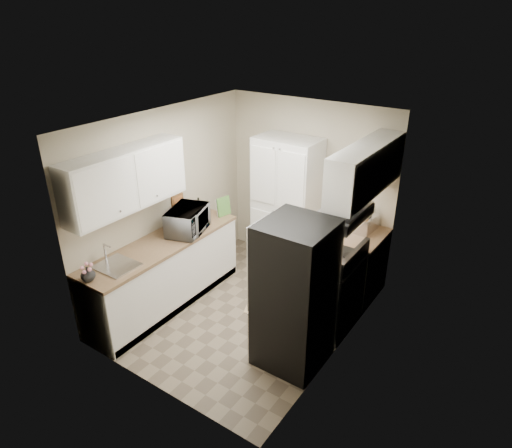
% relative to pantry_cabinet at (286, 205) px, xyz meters
% --- Properties ---
extents(ground, '(3.20, 3.20, 0.00)m').
position_rel_pantry_cabinet_xyz_m(ground, '(0.20, -1.32, -1.00)').
color(ground, '#7A6B56').
rests_on(ground, ground).
extents(room_shell, '(2.64, 3.24, 2.52)m').
position_rel_pantry_cabinet_xyz_m(room_shell, '(0.18, -1.32, 0.63)').
color(room_shell, beige).
rests_on(room_shell, ground).
extents(pantry_cabinet, '(0.90, 0.55, 2.00)m').
position_rel_pantry_cabinet_xyz_m(pantry_cabinet, '(0.00, 0.00, 0.00)').
color(pantry_cabinet, white).
rests_on(pantry_cabinet, ground).
extents(base_cabinet_left, '(0.60, 2.30, 0.88)m').
position_rel_pantry_cabinet_xyz_m(base_cabinet_left, '(-0.79, -1.75, -0.56)').
color(base_cabinet_left, white).
rests_on(base_cabinet_left, ground).
extents(countertop_left, '(0.63, 2.33, 0.04)m').
position_rel_pantry_cabinet_xyz_m(countertop_left, '(-0.79, -1.75, -0.10)').
color(countertop_left, '#846647').
rests_on(countertop_left, base_cabinet_left).
extents(base_cabinet_right, '(0.60, 0.80, 0.88)m').
position_rel_pantry_cabinet_xyz_m(base_cabinet_right, '(1.19, -0.12, -0.56)').
color(base_cabinet_right, white).
rests_on(base_cabinet_right, ground).
extents(countertop_right, '(0.63, 0.83, 0.04)m').
position_rel_pantry_cabinet_xyz_m(countertop_right, '(1.19, -0.12, -0.10)').
color(countertop_right, '#846647').
rests_on(countertop_right, base_cabinet_right).
extents(electric_range, '(0.71, 0.78, 1.13)m').
position_rel_pantry_cabinet_xyz_m(electric_range, '(1.17, -0.93, -0.52)').
color(electric_range, '#B7B7BC').
rests_on(electric_range, ground).
extents(refrigerator, '(0.70, 0.72, 1.70)m').
position_rel_pantry_cabinet_xyz_m(refrigerator, '(1.14, -1.73, -0.15)').
color(refrigerator, '#B7B7BC').
rests_on(refrigerator, ground).
extents(microwave, '(0.58, 0.71, 0.34)m').
position_rel_pantry_cabinet_xyz_m(microwave, '(-0.71, -1.33, 0.09)').
color(microwave, '#A3A3A7').
rests_on(microwave, countertop_left).
extents(wine_bottle, '(0.07, 0.07, 0.26)m').
position_rel_pantry_cabinet_xyz_m(wine_bottle, '(-0.90, -0.89, 0.05)').
color(wine_bottle, black).
rests_on(wine_bottle, countertop_left).
extents(flower_vase, '(0.19, 0.19, 0.16)m').
position_rel_pantry_cabinet_xyz_m(flower_vase, '(-0.81, -2.83, 0.00)').
color(flower_vase, silver).
rests_on(flower_vase, countertop_left).
extents(cutting_board, '(0.07, 0.22, 0.27)m').
position_rel_pantry_cabinet_xyz_m(cutting_board, '(-0.65, -0.65, 0.06)').
color(cutting_board, '#4D8737').
rests_on(cutting_board, countertop_left).
extents(toaster_oven, '(0.32, 0.39, 0.22)m').
position_rel_pantry_cabinet_xyz_m(toaster_oven, '(1.17, 0.02, 0.03)').
color(toaster_oven, silver).
rests_on(toaster_oven, countertop_right).
extents(fruit_basket, '(0.35, 0.35, 0.12)m').
position_rel_pantry_cabinet_xyz_m(fruit_basket, '(1.15, 0.01, 0.20)').
color(fruit_basket, orange).
rests_on(fruit_basket, toaster_oven).
extents(kitchen_mat, '(0.81, 1.00, 0.01)m').
position_rel_pantry_cabinet_xyz_m(kitchen_mat, '(0.29, -0.87, -0.99)').
color(kitchen_mat, '#D7B88A').
rests_on(kitchen_mat, ground).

